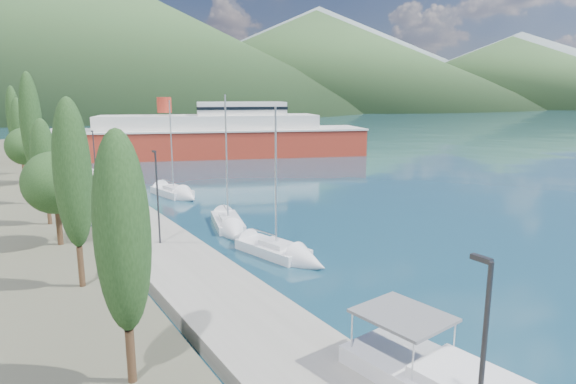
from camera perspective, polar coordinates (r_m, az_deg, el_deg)
ground at (r=136.24m, az=-24.45°, el=6.03°), size 1400.00×1400.00×0.00m
quay at (r=42.78m, az=-19.10°, el=-2.64°), size 5.00×88.00×0.80m
hills_far at (r=655.88m, az=-18.79°, el=16.67°), size 1480.00×900.00×180.00m
hills_near at (r=406.01m, az=-15.87°, el=16.46°), size 1010.00×520.00×115.00m
tree_row at (r=47.18m, az=-27.82°, el=4.60°), size 4.05×64.30×11.65m
lamp_posts at (r=30.97m, az=-14.63°, el=-0.57°), size 0.15×45.45×6.06m
sailboat_near at (r=30.76m, az=0.40°, el=-7.61°), size 3.63×7.58×10.47m
sailboat_mid at (r=37.21m, az=-6.76°, el=-4.33°), size 4.18×8.02×11.17m
sailboat_far at (r=50.41m, az=-12.64°, el=-0.34°), size 3.47×7.59×10.75m
ferry at (r=83.94m, az=-9.10°, el=6.40°), size 53.80×29.25×10.57m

